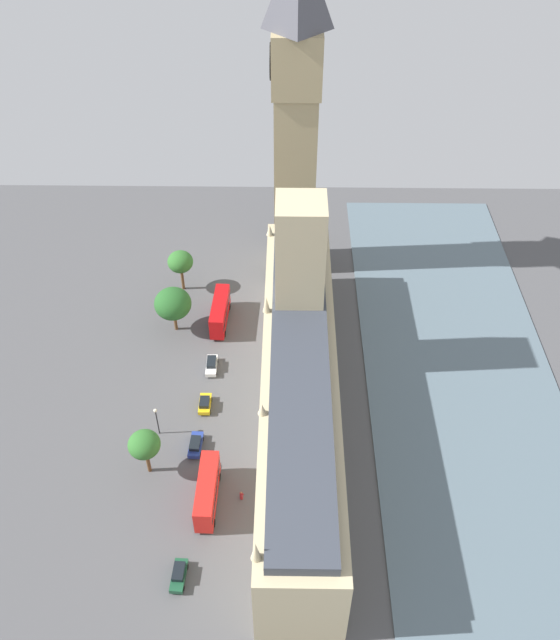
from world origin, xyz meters
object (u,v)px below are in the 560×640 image
plane_tree_under_trees (180,262)px  street_lamp_slot_10 (156,416)px  car_blue_near_tower (196,445)px  double_decker_bus_far_end (207,491)px  pedestrian_by_river_gate (241,496)px  car_white_leading (212,365)px  double_decker_bus_opposite_hall (220,311)px  clock_tower (296,115)px  plane_tree_midblock (144,445)px  car_yellow_cab_trailing (205,404)px  plane_tree_kerbside (173,304)px  parliament_building (299,374)px  car_dark_green_corner (179,575)px

plane_tree_under_trees → street_lamp_slot_10: bearing=90.8°
car_blue_near_tower → double_decker_bus_far_end: size_ratio=0.44×
double_decker_bus_far_end → pedestrian_by_river_gate: (-4.62, -0.56, -1.92)m
double_decker_bus_far_end → plane_tree_under_trees: bearing=-77.9°
car_white_leading → double_decker_bus_opposite_hall: bearing=-93.9°
clock_tower → plane_tree_under_trees: size_ratio=7.14×
plane_tree_midblock → street_lamp_slot_10: size_ratio=1.44×
car_yellow_cab_trailing → clock_tower: bearing=69.6°
clock_tower → car_white_leading: bearing=65.0°
car_yellow_cab_trailing → plane_tree_under_trees: bearing=103.2°
pedestrian_by_river_gate → car_yellow_cab_trailing: bearing=151.0°
double_decker_bus_opposite_hall → car_white_leading: double_decker_bus_opposite_hall is taller
pedestrian_by_river_gate → plane_tree_kerbside: plane_tree_kerbside is taller
clock_tower → plane_tree_midblock: clock_tower is taller
car_yellow_cab_trailing → double_decker_bus_far_end: 17.41m
double_decker_bus_opposite_hall → car_blue_near_tower: 28.21m
clock_tower → plane_tree_midblock: (21.07, 50.25, -25.35)m
plane_tree_under_trees → plane_tree_kerbside: size_ratio=0.97×
double_decker_bus_far_end → car_yellow_cab_trailing: bearing=-81.9°
clock_tower → pedestrian_by_river_gate: (7.38, 54.80, -30.73)m
double_decker_bus_far_end → pedestrian_by_river_gate: 5.03m
plane_tree_under_trees → plane_tree_kerbside: bearing=90.3°
parliament_building → car_dark_green_corner: bearing=61.3°
double_decker_bus_opposite_hall → plane_tree_under_trees: bearing=-47.7°
double_decker_bus_far_end → plane_tree_under_trees: 47.82m
pedestrian_by_river_gate → plane_tree_midblock: size_ratio=0.20×
car_dark_green_corner → car_white_leading: bearing=-88.3°
car_white_leading → double_decker_bus_far_end: 25.85m
car_blue_near_tower → plane_tree_kerbside: (6.34, -26.24, 5.11)m
double_decker_bus_far_end → plane_tree_midblock: (9.07, -5.11, 3.47)m
car_white_leading → parliament_building: bearing=147.4°
pedestrian_by_river_gate → plane_tree_kerbside: bearing=150.4°
plane_tree_midblock → car_blue_near_tower: bearing=-147.4°
clock_tower → plane_tree_kerbside: (21.08, 19.96, -25.45)m
double_decker_bus_opposite_hall → car_blue_near_tower: bearing=89.4°
car_yellow_cab_trailing → car_dark_green_corner: bearing=-91.3°
double_decker_bus_opposite_hall → double_decker_bus_far_end: 37.30m
plane_tree_under_trees → car_dark_green_corner: bearing=96.3°
car_white_leading → plane_tree_under_trees: bearing=-71.8°
car_blue_near_tower → plane_tree_midblock: (6.33, 4.05, 5.21)m
car_blue_near_tower → parliament_building: bearing=29.0°
parliament_building → car_white_leading: size_ratio=14.68×
parliament_building → car_blue_near_tower: size_ratio=14.69×
car_yellow_cab_trailing → plane_tree_under_trees: plane_tree_under_trees is taller
car_yellow_cab_trailing → double_decker_bus_far_end: (-2.12, 17.19, 1.75)m
car_white_leading → plane_tree_kerbside: 13.14m
car_blue_near_tower → plane_tree_under_trees: plane_tree_under_trees is taller
car_white_leading → car_blue_near_tower: size_ratio=1.00×
clock_tower → plane_tree_kerbside: bearing=43.4°
double_decker_bus_far_end → pedestrian_by_river_gate: double_decker_bus_far_end is taller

